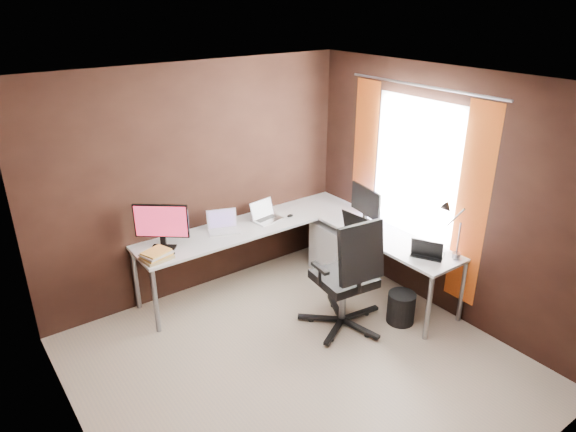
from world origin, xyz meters
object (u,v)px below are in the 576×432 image
object	(u,v)px
drawer_pedestal	(335,247)
office_chair	(346,296)
wastebasket	(401,308)
monitor_right	(366,203)
laptop_silver	(265,216)
book_stack	(156,255)
desk_lamp	(451,224)
monitor_left	(161,224)
laptop_black_big	(359,228)
laptop_white	(223,226)
laptop_black_small	(427,252)

from	to	relation	value
drawer_pedestal	office_chair	xyz separation A→B (m)	(-0.68, -0.93, 0.05)
wastebasket	drawer_pedestal	bearing A→B (deg)	82.01
monitor_right	laptop_silver	xyz separation A→B (m)	(-0.85, 0.74, -0.19)
monitor_right	book_stack	bearing A→B (deg)	84.29
monitor_right	book_stack	size ratio (longest dim) A/B	1.63
desk_lamp	wastebasket	bearing A→B (deg)	123.80
monitor_right	monitor_left	bearing A→B (deg)	78.81
book_stack	office_chair	xyz separation A→B (m)	(1.45, -1.14, -0.42)
laptop_black_big	wastebasket	size ratio (longest dim) A/B	1.19
laptop_black_big	laptop_white	bearing A→B (deg)	46.12
drawer_pedestal	monitor_right	bearing A→B (deg)	-74.79
laptop_black_small	desk_lamp	world-z (taller)	desk_lamp
drawer_pedestal	laptop_silver	bearing A→B (deg)	153.45
drawer_pedestal	monitor_left	bearing A→B (deg)	169.00
monitor_left	wastebasket	size ratio (longest dim) A/B	1.46
monitor_left	desk_lamp	xyz separation A→B (m)	(2.14, -1.82, 0.10)
monitor_left	wastebasket	xyz separation A→B (m)	(1.81, -1.60, -0.83)
laptop_black_big	wastebasket	world-z (taller)	laptop_black_big
laptop_black_small	book_stack	bearing A→B (deg)	27.05
monitor_left	desk_lamp	size ratio (longest dim) A/B	0.82
laptop_silver	laptop_black_small	size ratio (longest dim) A/B	0.94
monitor_left	desk_lamp	world-z (taller)	desk_lamp
laptop_silver	laptop_black_big	xyz separation A→B (m)	(0.62, -0.89, 0.01)
drawer_pedestal	office_chair	distance (m)	1.16
monitor_right	drawer_pedestal	bearing A→B (deg)	23.75
laptop_black_small	office_chair	distance (m)	0.91
laptop_white	laptop_black_small	xyz separation A→B (m)	(1.31, -1.71, -0.00)
drawer_pedestal	monitor_right	size ratio (longest dim) A/B	1.17
office_chair	drawer_pedestal	bearing A→B (deg)	60.97
laptop_silver	laptop_black_small	xyz separation A→B (m)	(0.78, -1.68, -0.00)
office_chair	laptop_white	bearing A→B (deg)	121.43
monitor_right	laptop_black_small	bearing A→B (deg)	-175.92
desk_lamp	drawer_pedestal	bearing A→B (deg)	73.72
desk_lamp	office_chair	world-z (taller)	desk_lamp
wastebasket	office_chair	bearing A→B (deg)	151.02
monitor_right	laptop_silver	bearing A→B (deg)	57.65
drawer_pedestal	laptop_black_small	world-z (taller)	laptop_black_small
laptop_silver	book_stack	distance (m)	1.39
laptop_white	wastebasket	distance (m)	2.06
drawer_pedestal	laptop_black_big	size ratio (longest dim) A/B	1.55
laptop_silver	book_stack	size ratio (longest dim) A/B	1.12
laptop_black_small	wastebasket	size ratio (longest dim) A/B	1.14
monitor_right	laptop_black_small	world-z (taller)	monitor_right
office_chair	wastebasket	bearing A→B (deg)	-21.82
desk_lamp	monitor_left	bearing A→B (deg)	117.07
laptop_white	drawer_pedestal	bearing A→B (deg)	2.42
laptop_silver	book_stack	world-z (taller)	laptop_silver
laptop_black_big	desk_lamp	bearing A→B (deg)	-167.71
book_stack	wastebasket	world-z (taller)	book_stack
laptop_black_big	book_stack	bearing A→B (deg)	64.92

